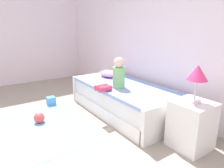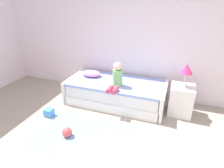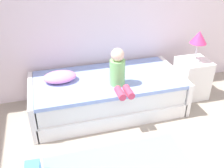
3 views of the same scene
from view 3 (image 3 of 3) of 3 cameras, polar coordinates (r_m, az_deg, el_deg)
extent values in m
cube|color=white|center=(3.70, -1.05, -4.18)|extent=(2.00, 1.00, 0.20)
cube|color=white|center=(3.58, -1.09, -1.20)|extent=(1.94, 0.94, 0.25)
cube|color=#8CA5E0|center=(3.50, -1.11, 0.90)|extent=(1.98, 0.98, 0.05)
cube|color=white|center=(3.54, -17.28, -4.50)|extent=(0.07, 1.00, 0.50)
cube|color=white|center=(3.96, 13.35, -0.03)|extent=(0.07, 1.00, 0.50)
cube|color=white|center=(4.10, 17.45, 1.26)|extent=(0.44, 0.44, 0.60)
cylinder|color=silver|center=(3.97, 18.13, 5.25)|extent=(0.15, 0.15, 0.03)
cylinder|color=silver|center=(3.92, 18.44, 7.04)|extent=(0.02, 0.02, 0.24)
cone|color=#E5387A|center=(3.85, 18.94, 9.92)|extent=(0.24, 0.24, 0.18)
cylinder|color=#7FC672|center=(3.28, 1.21, 2.62)|extent=(0.20, 0.20, 0.34)
sphere|color=beige|center=(3.17, 1.26, 6.58)|extent=(0.17, 0.17, 0.17)
cylinder|color=#D83F60|center=(3.08, 1.82, -2.05)|extent=(0.09, 0.22, 0.09)
cylinder|color=#D83F60|center=(3.11, 3.76, -1.75)|extent=(0.09, 0.22, 0.09)
ellipsoid|color=#EA8CC6|center=(3.46, -11.63, 1.59)|extent=(0.44, 0.30, 0.13)
camera|label=1|loc=(3.59, 57.57, 4.38)|focal=32.04mm
camera|label=2|loc=(2.01, 88.83, -0.74)|focal=30.17mm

